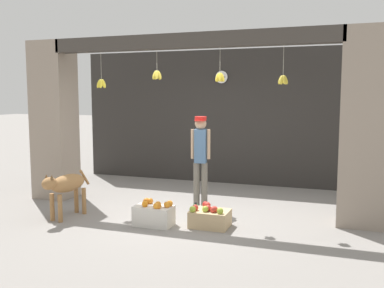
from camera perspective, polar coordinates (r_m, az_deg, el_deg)
name	(u,v)px	position (r m, az deg, el deg)	size (l,w,h in m)	color
ground_plane	(184,213)	(7.22, -1.04, -9.23)	(60.00, 60.00, 0.00)	gray
shop_back_wall	(226,117)	(9.54, 4.56, 3.60)	(6.79, 0.12, 2.96)	#2D2B28
shop_pillar_left	(54,121)	(8.56, -17.87, 2.98)	(0.70, 0.60, 2.96)	gray
shop_pillar_right	(364,128)	(6.85, 21.99, 2.00)	(0.70, 0.60, 2.96)	gray
storefront_awning	(186,42)	(7.12, -0.77, 13.40)	(4.89, 0.24, 0.88)	#3D3833
dog	(66,185)	(7.13, -16.48, -5.32)	(0.39, 1.02, 0.76)	#9E7042
shopkeeper	(201,154)	(7.47, 1.15, -1.39)	(0.34, 0.27, 1.60)	#6B665B
fruit_crate_oranges	(154,214)	(6.56, -5.10, -9.33)	(0.58, 0.34, 0.39)	silver
fruit_crate_apples	(210,217)	(6.49, 2.37, -9.75)	(0.57, 0.43, 0.34)	tan
water_bottle	(196,212)	(6.80, 0.48, -9.05)	(0.07, 0.07, 0.29)	#38934C
wall_clock	(222,77)	(9.48, 3.97, 8.90)	(0.29, 0.03, 0.29)	black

